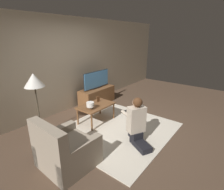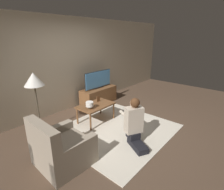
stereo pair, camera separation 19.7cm
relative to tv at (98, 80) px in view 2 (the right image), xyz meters
The scene contains 11 objects.
ground_plane 1.95m from the tv, 121.28° to the right, with size 10.00×10.00×0.00m, color brown.
wall_back 1.13m from the tv, 156.04° to the left, with size 10.00×0.06×2.60m.
rug 1.94m from the tv, 121.28° to the right, with size 2.44×2.24×0.02m.
tv_stand 0.53m from the tv, 90.00° to the right, with size 1.22×0.48×0.52m.
tv is the anchor object (origin of this frame).
coffee_table 1.32m from the tv, 137.88° to the right, with size 0.90×0.56×0.46m.
floor_lamp 2.20m from the tv, behind, with size 0.40×0.40×1.39m.
armchair 2.90m from the tv, 147.52° to the right, with size 0.84×0.86×0.88m.
person_kneeling 2.42m from the tv, 117.89° to the right, with size 0.61×0.86×0.97m.
picture_frame 1.08m from the tv, 134.94° to the right, with size 0.11×0.01×0.15m.
table_lamp 1.54m from the tv, 142.59° to the right, with size 0.18×0.18×0.17m.
Camera 2 is at (-2.80, -2.28, 2.11)m, focal length 28.00 mm.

